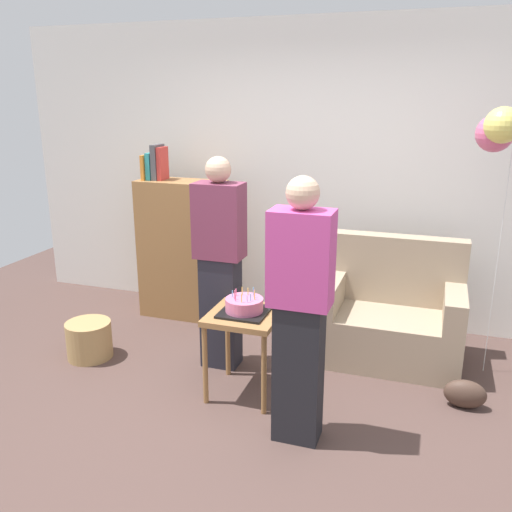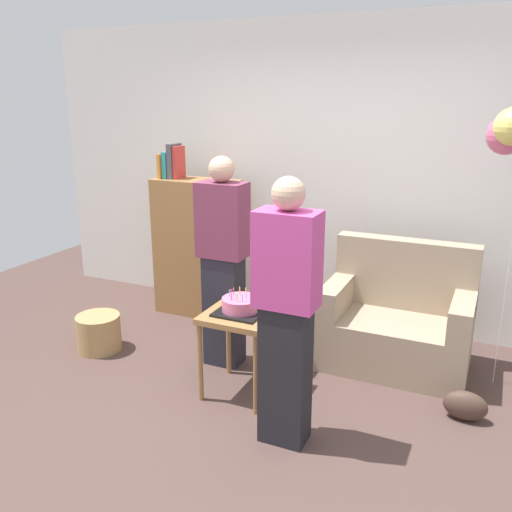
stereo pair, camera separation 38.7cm
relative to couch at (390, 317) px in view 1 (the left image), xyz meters
The scene contains 11 objects.
ground_plane 1.57m from the couch, 119.73° to the right, with size 8.00×8.00×0.00m, color #4C3833.
wall_back 1.45m from the couch, 136.35° to the left, with size 6.00×0.10×2.70m, color silver.
couch is the anchor object (origin of this frame).
bookshelf 2.00m from the couch, behind, with size 0.80×0.36×1.62m.
side_table 1.30m from the couch, 135.11° to the right, with size 0.48×0.48×0.61m.
birthday_cake 1.33m from the couch, 135.11° to the right, with size 0.32×0.32×0.17m.
person_blowing_candles 1.44m from the couch, 155.82° to the right, with size 0.36×0.22×1.63m.
person_holding_cake 1.45m from the couch, 108.30° to the right, with size 0.36×0.22×1.63m.
wicker_basket 2.43m from the couch, 161.00° to the right, with size 0.36×0.36×0.30m, color #A88451.
handbag 0.87m from the couch, 47.00° to the right, with size 0.28×0.14×0.20m, color #473328.
balloon_bunch 1.61m from the couch, ahead, with size 0.28×0.37×1.98m.
Camera 1 is at (1.03, -2.85, 2.05)m, focal length 38.31 mm.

